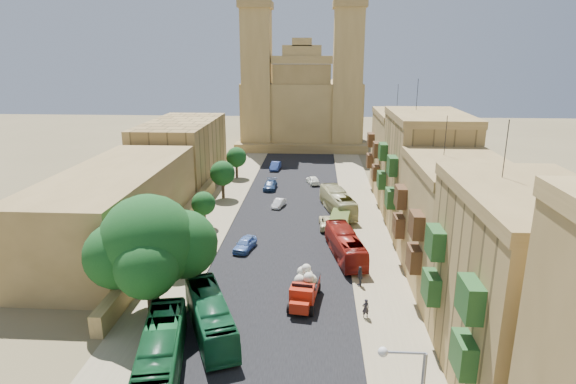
# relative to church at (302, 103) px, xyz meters

# --- Properties ---
(ground) EXTENTS (260.00, 260.00, 0.00)m
(ground) POSITION_rel_church_xyz_m (0.00, -78.61, -9.52)
(ground) COLOR brown
(road_surface) EXTENTS (14.00, 140.00, 0.01)m
(road_surface) POSITION_rel_church_xyz_m (0.00, -48.61, -9.51)
(road_surface) COLOR black
(road_surface) RESTS_ON ground
(sidewalk_east) EXTENTS (5.00, 140.00, 0.01)m
(sidewalk_east) POSITION_rel_church_xyz_m (9.50, -48.61, -9.51)
(sidewalk_east) COLOR #8E7F5D
(sidewalk_east) RESTS_ON ground
(sidewalk_west) EXTENTS (5.00, 140.00, 0.01)m
(sidewalk_west) POSITION_rel_church_xyz_m (-9.50, -48.61, -9.51)
(sidewalk_west) COLOR #8E7F5D
(sidewalk_west) RESTS_ON ground
(kerb_east) EXTENTS (0.25, 140.00, 0.12)m
(kerb_east) POSITION_rel_church_xyz_m (7.00, -48.61, -9.46)
(kerb_east) COLOR #8E7F5D
(kerb_east) RESTS_ON ground
(kerb_west) EXTENTS (0.25, 140.00, 0.12)m
(kerb_west) POSITION_rel_church_xyz_m (-7.00, -48.61, -9.46)
(kerb_west) COLOR #8E7F5D
(kerb_west) RESTS_ON ground
(townhouse_a) EXTENTS (9.00, 14.00, 16.40)m
(townhouse_a) POSITION_rel_church_xyz_m (15.95, -81.61, -3.11)
(townhouse_a) COLOR #A28249
(townhouse_a) RESTS_ON ground
(townhouse_b) EXTENTS (9.00, 14.00, 14.90)m
(townhouse_b) POSITION_rel_church_xyz_m (15.95, -67.61, -3.86)
(townhouse_b) COLOR olive
(townhouse_b) RESTS_ON ground
(townhouse_c) EXTENTS (9.00, 14.00, 17.40)m
(townhouse_c) POSITION_rel_church_xyz_m (15.95, -53.61, -2.61)
(townhouse_c) COLOR #A28249
(townhouse_c) RESTS_ON ground
(townhouse_d) EXTENTS (9.00, 14.00, 15.90)m
(townhouse_d) POSITION_rel_church_xyz_m (15.95, -39.61, -3.36)
(townhouse_d) COLOR olive
(townhouse_d) RESTS_ON ground
(west_wall) EXTENTS (1.00, 40.00, 1.80)m
(west_wall) POSITION_rel_church_xyz_m (-12.50, -58.61, -8.62)
(west_wall) COLOR olive
(west_wall) RESTS_ON ground
(west_building_low) EXTENTS (10.00, 28.00, 8.40)m
(west_building_low) POSITION_rel_church_xyz_m (-18.00, -60.61, -5.32)
(west_building_low) COLOR olive
(west_building_low) RESTS_ON ground
(west_building_mid) EXTENTS (10.00, 22.00, 10.00)m
(west_building_mid) POSITION_rel_church_xyz_m (-18.00, -34.61, -4.52)
(west_building_mid) COLOR #A28249
(west_building_mid) RESTS_ON ground
(church) EXTENTS (28.00, 22.50, 36.30)m
(church) POSITION_rel_church_xyz_m (0.00, 0.00, 0.00)
(church) COLOR olive
(church) RESTS_ON ground
(ficus_tree) EXTENTS (9.90, 9.11, 9.90)m
(ficus_tree) POSITION_rel_church_xyz_m (-9.41, -74.61, -3.66)
(ficus_tree) COLOR #382A1C
(ficus_tree) RESTS_ON ground
(street_tree_a) EXTENTS (3.22, 3.22, 4.96)m
(street_tree_a) POSITION_rel_church_xyz_m (-10.00, -66.61, -6.20)
(street_tree_a) COLOR #382A1C
(street_tree_a) RESTS_ON ground
(street_tree_b) EXTENTS (2.87, 2.87, 4.41)m
(street_tree_b) POSITION_rel_church_xyz_m (-10.00, -54.61, -6.57)
(street_tree_b) COLOR #382A1C
(street_tree_b) RESTS_ON ground
(street_tree_c) EXTENTS (3.59, 3.59, 5.51)m
(street_tree_c) POSITION_rel_church_xyz_m (-10.00, -42.61, -5.82)
(street_tree_c) COLOR #382A1C
(street_tree_c) RESTS_ON ground
(street_tree_d) EXTENTS (3.38, 3.38, 5.20)m
(street_tree_d) POSITION_rel_church_xyz_m (-10.00, -30.61, -6.03)
(street_tree_d) COLOR #382A1C
(street_tree_d) RESTS_ON ground
(red_truck) EXTENTS (2.78, 5.57, 3.13)m
(red_truck) POSITION_rel_church_xyz_m (2.59, -72.18, -8.14)
(red_truck) COLOR #B4210D
(red_truck) RESTS_ON ground
(olive_pickup) EXTENTS (2.80, 5.11, 2.01)m
(olive_pickup) POSITION_rel_church_xyz_m (6.26, -54.79, -8.54)
(olive_pickup) COLOR #455821
(olive_pickup) RESTS_ON ground
(bus_green_south) EXTENTS (4.48, 10.87, 2.95)m
(bus_green_south) POSITION_rel_church_xyz_m (-6.50, -81.91, -8.04)
(bus_green_south) COLOR #16562B
(bus_green_south) RESTS_ON ground
(bus_green_north) EXTENTS (6.10, 10.37, 2.85)m
(bus_green_north) POSITION_rel_church_xyz_m (-4.33, -77.14, -8.09)
(bus_green_north) COLOR #185E35
(bus_green_north) RESTS_ON ground
(bus_red_east) EXTENTS (4.03, 10.05, 2.73)m
(bus_red_east) POSITION_rel_church_xyz_m (6.50, -62.64, -8.15)
(bus_red_east) COLOR maroon
(bus_red_east) RESTS_ON ground
(bus_cream_east) EXTENTS (4.74, 10.84, 2.94)m
(bus_cream_east) POSITION_rel_church_xyz_m (6.26, -48.15, -8.05)
(bus_cream_east) COLOR #BEB981
(bus_cream_east) RESTS_ON ground
(car_blue_a) EXTENTS (2.45, 4.25, 1.36)m
(car_blue_a) POSITION_rel_church_xyz_m (-4.07, -61.31, -8.83)
(car_blue_a) COLOR #4F76BC
(car_blue_a) RESTS_ON ground
(car_white_a) EXTENTS (1.90, 3.44, 1.08)m
(car_white_a) POSITION_rel_church_xyz_m (-1.67, -46.24, -8.98)
(car_white_a) COLOR white
(car_white_a) RESTS_ON ground
(car_cream) EXTENTS (2.44, 4.98, 1.36)m
(car_cream) POSITION_rel_church_xyz_m (5.00, -53.83, -8.84)
(car_cream) COLOR beige
(car_cream) RESTS_ON ground
(car_dkblue) EXTENTS (1.99, 4.63, 1.33)m
(car_dkblue) POSITION_rel_church_xyz_m (-3.67, -37.48, -8.85)
(car_dkblue) COLOR navy
(car_dkblue) RESTS_ON ground
(car_white_b) EXTENTS (2.51, 4.19, 1.33)m
(car_white_b) POSITION_rel_church_xyz_m (2.84, -33.94, -8.85)
(car_white_b) COLOR white
(car_white_b) RESTS_ON ground
(car_blue_b) EXTENTS (1.84, 4.42, 1.42)m
(car_blue_b) POSITION_rel_church_xyz_m (-4.00, -24.59, -8.80)
(car_blue_b) COLOR #304894
(car_blue_b) RESTS_ON ground
(pedestrian_a) EXTENTS (0.67, 0.54, 1.61)m
(pedestrian_a) POSITION_rel_church_xyz_m (7.50, -74.29, -8.71)
(pedestrian_a) COLOR #232028
(pedestrian_a) RESTS_ON ground
(pedestrian_c) EXTENTS (0.68, 1.17, 1.88)m
(pedestrian_c) POSITION_rel_church_xyz_m (7.50, -68.83, -8.58)
(pedestrian_c) COLOR #3B3A40
(pedestrian_c) RESTS_ON ground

